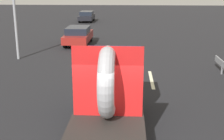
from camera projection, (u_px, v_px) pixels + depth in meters
The scene contains 6 objects.
flatbed_truck at pixel (111, 81), 10.04m from camera, with size 2.02×5.04×3.01m.
distant_sedan at pixel (78, 35), 23.57m from camera, with size 1.81×4.22×1.38m.
traffic_light at pixel (14, 0), 18.27m from camera, with size 0.42×0.36×5.47m.
lane_dash_left_far at pixel (84, 78), 15.36m from camera, with size 2.69×0.16×0.01m, color beige.
lane_dash_right_far at pixel (151, 79), 15.13m from camera, with size 2.95×0.16×0.01m, color beige.
oncoming_car at pixel (87, 16), 37.86m from camera, with size 1.65×3.86×1.26m.
Camera 1 is at (0.46, -7.95, 4.57)m, focal length 49.18 mm.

